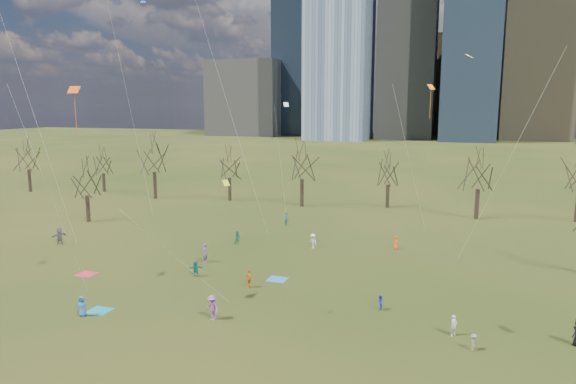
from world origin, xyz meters
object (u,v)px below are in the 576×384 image
(blanket_navy, at_px, (277,279))
(person_4, at_px, (249,279))
(blanket_teal, at_px, (99,311))
(blanket_crimson, at_px, (87,274))
(person_0, at_px, (82,306))
(person_1, at_px, (454,325))

(blanket_navy, bearing_deg, person_4, -121.19)
(blanket_teal, relative_size, blanket_crimson, 1.00)
(blanket_teal, bearing_deg, blanket_crimson, 134.68)
(blanket_crimson, distance_m, person_4, 14.88)
(person_0, relative_size, person_4, 0.99)
(person_0, xyz_separation_m, person_4, (8.93, 8.98, 0.01))
(blanket_teal, distance_m, person_0, 1.42)
(person_0, bearing_deg, blanket_teal, 55.01)
(person_0, bearing_deg, person_4, 35.09)
(person_1, bearing_deg, blanket_navy, 108.06)
(person_1, bearing_deg, blanket_crimson, 127.83)
(blanket_teal, xyz_separation_m, blanket_crimson, (-6.38, 6.45, 0.00))
(blanket_navy, height_order, person_1, person_1)
(blanket_teal, height_order, person_1, person_1)
(blanket_navy, distance_m, blanket_crimson, 16.78)
(person_4, bearing_deg, person_1, -155.77)
(blanket_teal, height_order, blanket_crimson, same)
(blanket_navy, bearing_deg, person_1, -24.81)
(blanket_navy, xyz_separation_m, person_0, (-10.45, -11.48, 0.72))
(blanket_navy, bearing_deg, person_0, -132.30)
(blanket_teal, bearing_deg, person_4, 43.06)
(blanket_navy, xyz_separation_m, person_4, (-1.52, -2.51, 0.73))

